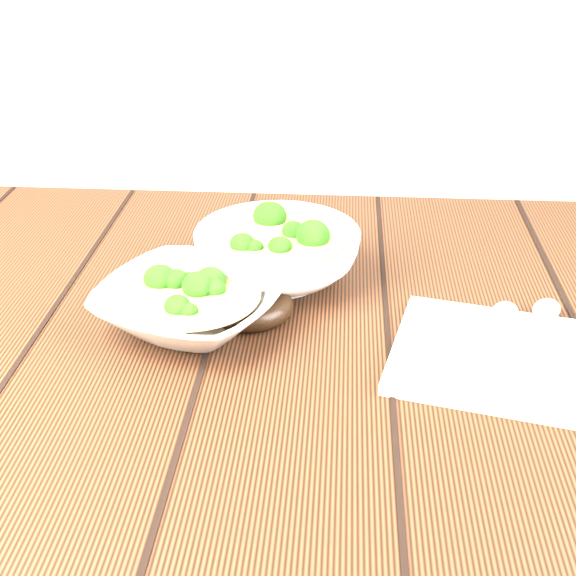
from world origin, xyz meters
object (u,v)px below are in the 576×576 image
(table, at_px, (238,399))
(soup_bowl_front, at_px, (190,304))
(trivet, at_px, (249,305))
(soup_bowl_back, at_px, (277,253))
(napkin, at_px, (506,359))

(table, distance_m, soup_bowl_front, 0.16)
(table, xyz_separation_m, trivet, (0.02, 0.01, 0.13))
(soup_bowl_front, relative_size, trivet, 2.50)
(soup_bowl_front, bearing_deg, soup_bowl_back, 53.85)
(table, bearing_deg, soup_bowl_back, 67.73)
(soup_bowl_front, bearing_deg, napkin, -9.51)
(soup_bowl_front, height_order, napkin, soup_bowl_front)
(table, relative_size, soup_bowl_front, 4.57)
(soup_bowl_back, height_order, napkin, soup_bowl_back)
(soup_bowl_back, relative_size, trivet, 2.41)
(soup_bowl_front, bearing_deg, trivet, 22.65)
(trivet, bearing_deg, napkin, -16.68)
(soup_bowl_front, xyz_separation_m, soup_bowl_back, (0.09, 0.12, 0.01))
(table, relative_size, napkin, 5.04)
(table, relative_size, trivet, 11.45)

